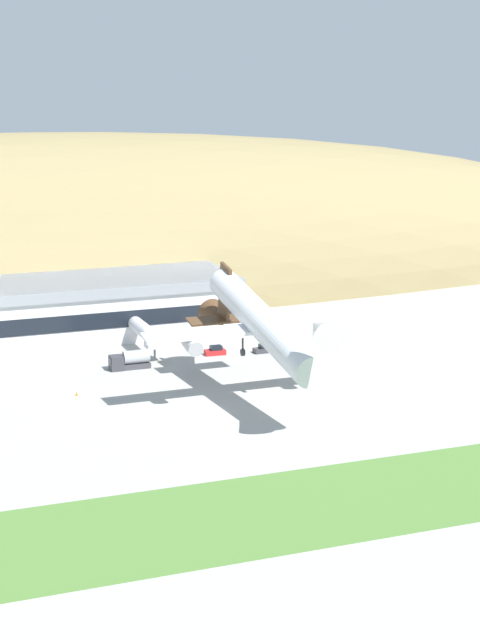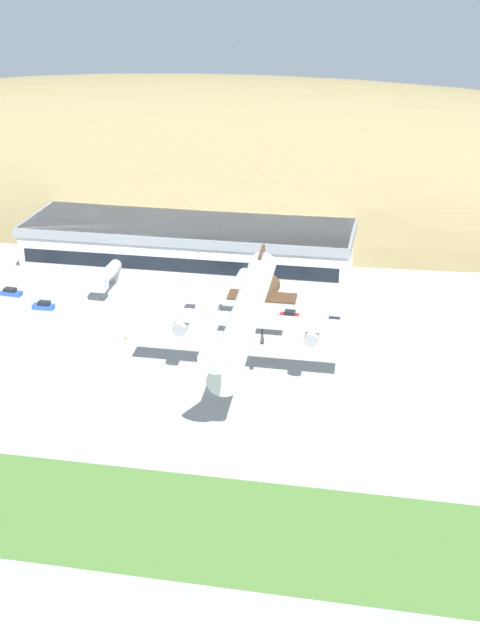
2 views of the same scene
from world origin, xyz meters
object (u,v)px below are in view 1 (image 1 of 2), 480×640
object	(u,v)px
jetway_1	(147,333)
service_car_0	(215,351)
service_car_1	(265,349)
terminal_building	(45,306)
fuel_truck	(130,360)
cargo_airplane	(261,324)
traffic_cone_0	(77,394)

from	to	relation	value
jetway_1	service_car_0	world-z (taller)	jetway_1
service_car_0	service_car_1	world-z (taller)	service_car_0
jetway_1	service_car_0	xyz separation A→B (m)	(11.29, -4.33, -3.31)
terminal_building	jetway_1	bearing A→B (deg)	-52.57
service_car_1	fuel_truck	bearing A→B (deg)	-175.75
cargo_airplane	traffic_cone_0	size ratio (longest dim) A/B	80.61
jetway_1	service_car_1	distance (m)	21.25
service_car_1	fuel_truck	world-z (taller)	fuel_truck
fuel_truck	service_car_0	bearing A→B (deg)	12.15
service_car_1	fuel_truck	size ratio (longest dim) A/B	0.57
cargo_airplane	service_car_0	world-z (taller)	cargo_airplane
cargo_airplane	fuel_truck	size ratio (longest dim) A/B	6.72
terminal_building	cargo_airplane	bearing A→B (deg)	-66.69
terminal_building	fuel_truck	size ratio (longest dim) A/B	10.44
service_car_1	traffic_cone_0	size ratio (longest dim) A/B	6.80
cargo_airplane	service_car_0	bearing A→B (deg)	83.86
jetway_1	service_car_1	xyz separation A→B (m)	(20.10, -6.01, -3.35)
traffic_cone_0	cargo_airplane	bearing A→B (deg)	-28.74
terminal_building	service_car_0	world-z (taller)	terminal_building
fuel_truck	cargo_airplane	bearing A→B (deg)	-62.43
fuel_truck	traffic_cone_0	xyz separation A→B (m)	(-11.90, -11.85, -1.20)
fuel_truck	traffic_cone_0	size ratio (longest dim) A/B	12.00
cargo_airplane	service_car_1	bearing A→B (deg)	66.58
service_car_0	fuel_truck	xyz separation A→B (m)	(-16.60, -3.57, 0.81)
cargo_airplane	service_car_1	world-z (taller)	cargo_airplane
terminal_building	traffic_cone_0	xyz separation A→B (m)	(-2.64, -38.78, -5.89)
jetway_1	service_car_1	world-z (taller)	jetway_1
terminal_building	service_car_0	size ratio (longest dim) A/B	19.17
terminal_building	fuel_truck	xyz separation A→B (m)	(9.26, -26.93, -4.69)
terminal_building	jetway_1	xyz separation A→B (m)	(14.56, -19.03, -2.18)
service_car_1	traffic_cone_0	world-z (taller)	service_car_1
service_car_1	cargo_airplane	bearing A→B (deg)	-113.42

